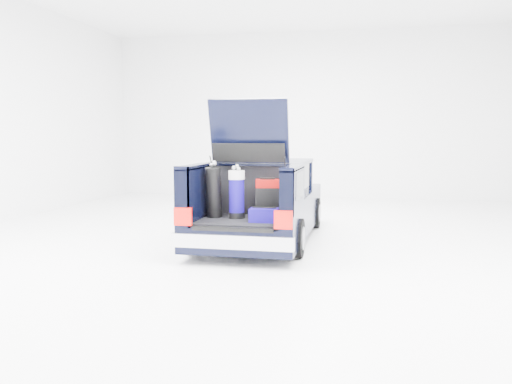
% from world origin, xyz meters
% --- Properties ---
extents(ground, '(14.00, 14.00, 0.00)m').
position_xyz_m(ground, '(0.00, 0.00, 0.00)').
color(ground, white).
rests_on(ground, ground).
extents(car, '(1.87, 4.65, 2.47)m').
position_xyz_m(car, '(-0.00, 0.11, 0.67)').
color(car, black).
rests_on(car, ground).
extents(red_suitcase, '(0.42, 0.31, 0.62)m').
position_xyz_m(red_suitcase, '(0.31, -1.09, 0.89)').
color(red_suitcase, '#7F0604').
rests_on(red_suitcase, car).
extents(black_golf_bag, '(0.26, 0.33, 0.89)m').
position_xyz_m(black_golf_bag, '(-0.50, -1.37, 1.00)').
color(black_golf_bag, black).
rests_on(black_golf_bag, car).
extents(blue_golf_bag, '(0.30, 0.30, 0.85)m').
position_xyz_m(blue_golf_bag, '(-0.12, -1.39, 0.98)').
color(blue_golf_bag, black).
rests_on(blue_golf_bag, car).
extents(blue_duffel, '(0.43, 0.28, 0.22)m').
position_xyz_m(blue_duffel, '(0.37, -1.65, 0.70)').
color(blue_duffel, '#0F0468').
rests_on(blue_duffel, car).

